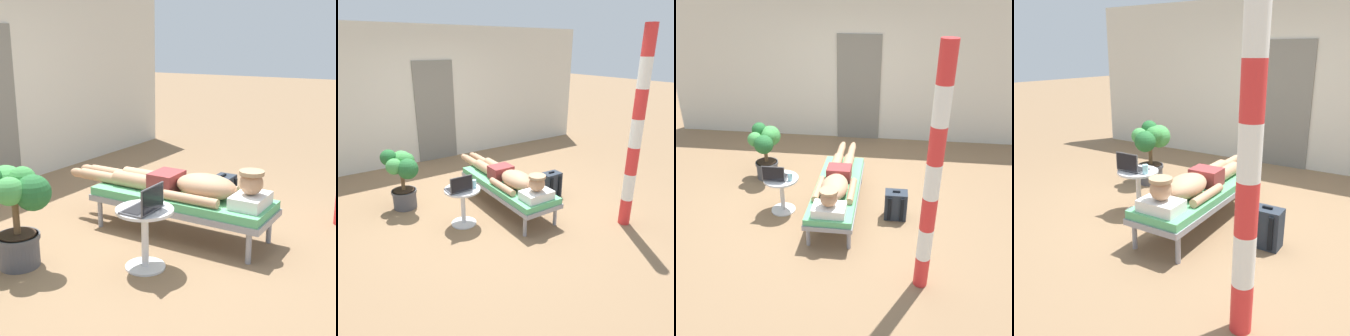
# 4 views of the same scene
# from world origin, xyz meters

# --- Properties ---
(ground_plane) EXTENTS (40.00, 40.00, 0.00)m
(ground_plane) POSITION_xyz_m (0.00, 0.00, 0.00)
(ground_plane) COLOR #846647
(house_wall_back) EXTENTS (7.60, 0.20, 2.70)m
(house_wall_back) POSITION_xyz_m (0.17, 2.64, 1.35)
(house_wall_back) COLOR beige
(house_wall_back) RESTS_ON ground
(house_door_panel) EXTENTS (0.84, 0.03, 2.04)m
(house_door_panel) POSITION_xyz_m (0.20, 2.53, 1.02)
(house_door_panel) COLOR slate
(house_door_panel) RESTS_ON ground
(lounge_chair) EXTENTS (0.60, 1.80, 0.42)m
(lounge_chair) POSITION_xyz_m (0.17, -0.20, 0.35)
(lounge_chair) COLOR gray
(lounge_chair) RESTS_ON ground
(person_reclining) EXTENTS (0.53, 2.17, 0.33)m
(person_reclining) POSITION_xyz_m (0.17, -0.23, 0.52)
(person_reclining) COLOR white
(person_reclining) RESTS_ON lounge_chair
(side_table) EXTENTS (0.48, 0.48, 0.52)m
(side_table) POSITION_xyz_m (-0.60, -0.29, 0.36)
(side_table) COLOR silver
(side_table) RESTS_ON ground
(laptop) EXTENTS (0.31, 0.24, 0.23)m
(laptop) POSITION_xyz_m (-0.66, -0.34, 0.58)
(laptop) COLOR #4C4C51
(laptop) RESTS_ON side_table
(drink_glass) EXTENTS (0.06, 0.06, 0.11)m
(drink_glass) POSITION_xyz_m (-0.45, -0.34, 0.58)
(drink_glass) COLOR #99D8E5
(drink_glass) RESTS_ON side_table
(backpack) EXTENTS (0.30, 0.26, 0.42)m
(backpack) POSITION_xyz_m (0.98, -0.26, 0.20)
(backpack) COLOR #262D38
(backpack) RESTS_ON ground
(potted_plant) EXTENTS (0.46, 0.63, 0.89)m
(potted_plant) POSITION_xyz_m (-1.11, 0.64, 0.55)
(potted_plant) COLOR #4C4C51
(potted_plant) RESTS_ON ground
(porch_post) EXTENTS (0.15, 0.15, 2.54)m
(porch_post) POSITION_xyz_m (1.26, -1.49, 1.27)
(porch_post) COLOR red
(porch_post) RESTS_ON ground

